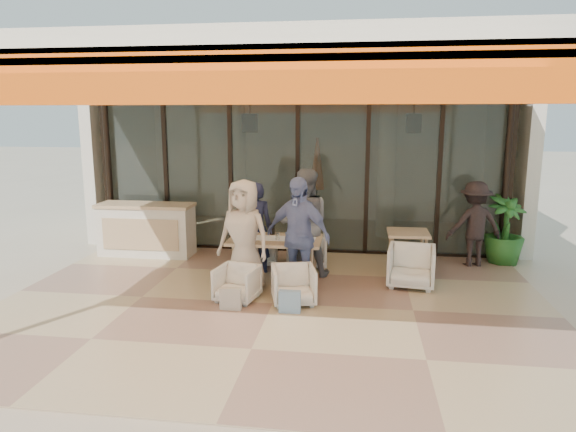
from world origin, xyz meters
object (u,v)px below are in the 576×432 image
side_table (408,237)px  diner_periwinkle (298,236)px  host_counter (147,229)px  diner_grey (304,223)px  side_chair (411,264)px  chair_near_left (237,282)px  diner_cream (244,236)px  dining_table (275,242)px  chair_near_right (293,283)px  potted_palm (504,230)px  standing_woman (474,224)px  chair_far_left (261,249)px  chair_far_right (307,247)px  diner_navy (256,228)px

side_table → diner_periwinkle: bearing=-144.3°
host_counter → diner_grey: 3.30m
diner_periwinkle → side_chair: size_ratio=2.44×
chair_near_left → diner_cream: 0.77m
host_counter → diner_grey: size_ratio=1.00×
dining_table → diner_cream: (-0.41, -0.46, 0.19)m
host_counter → chair_near_left: 3.22m
diner_grey → host_counter: bearing=-21.8°
diner_periwinkle → chair_near_left: bearing=-127.6°
diner_cream → side_table: (2.61, 1.27, -0.24)m
side_chair → side_table: bearing=97.4°
side_table → diner_grey: bearing=-168.2°
chair_near_right → side_chair: size_ratio=0.84×
chair_near_right → potted_palm: size_ratio=0.49×
chair_near_right → standing_woman: (2.99, 2.36, 0.47)m
side_table → chair_far_left: bearing=177.2°
diner_periwinkle → chair_far_right: bearing=111.6°
chair_far_right → host_counter: bearing=-11.0°
chair_near_right → diner_cream: size_ratio=0.36×
chair_near_left → chair_far_right: bearing=77.1°
chair_near_left → side_table: size_ratio=0.80×
potted_palm → side_table: bearing=-155.2°
chair_near_left → potted_palm: potted_palm is taller
host_counter → standing_woman: (6.16, 0.15, 0.25)m
standing_woman → chair_near_right: bearing=25.4°
diner_navy → standing_woman: (3.83, 0.96, -0.02)m
diner_cream → host_counter: bearing=160.2°
chair_near_left → side_chair: (2.61, 1.02, 0.08)m
dining_table → side_chair: size_ratio=2.01×
chair_far_left → side_table: bearing=170.3°
chair_near_right → side_table: (1.77, 1.77, 0.33)m
diner_navy → diner_periwinkle: diner_periwinkle is taller
potted_palm → chair_near_left: bearing=-149.5°
side_chair → standing_woman: 1.86m
side_table → side_chair: bearing=-90.0°
chair_near_right → potted_palm: bearing=21.8°
side_chair → diner_navy: bearing=179.1°
chair_far_left → diner_navy: 0.71m
diner_cream → chair_near_left: bearing=-73.6°
host_counter → chair_far_right: host_counter is taller
chair_far_left → diner_periwinkle: bearing=114.1°
dining_table → side_table: 2.34m
dining_table → chair_far_left: (-0.41, 0.94, -0.39)m
side_chair → diner_periwinkle: bearing=-156.2°
dining_table → side_table: dining_table is taller
diner_cream → standing_woman: 4.26m
diner_cream → standing_woman: size_ratio=1.12×
dining_table → chair_near_right: (0.43, -0.96, -0.37)m
chair_far_right → potted_palm: size_ratio=0.56×
dining_table → diner_grey: size_ratio=0.81×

